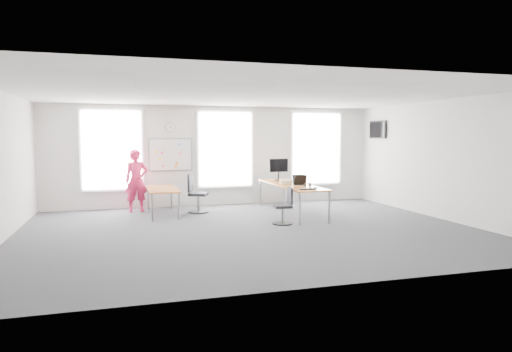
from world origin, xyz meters
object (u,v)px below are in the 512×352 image
object	(u,v)px
desk_right	(291,186)
keyboard	(308,189)
chair_left	(196,196)
monitor	(279,168)
person	(136,181)
headphones	(307,185)
chair_right	(285,208)
desk_left	(162,191)

from	to	relation	value
desk_right	keyboard	size ratio (longest dim) A/B	8.06
desk_right	chair_left	size ratio (longest dim) A/B	3.12
desk_right	monitor	distance (m)	1.05
person	headphones	distance (m)	4.72
desk_right	chair_right	world-z (taller)	chair_right
desk_right	monitor	world-z (taller)	monitor
person	headphones	world-z (taller)	person
person	keyboard	distance (m)	4.84
desk_right	keyboard	distance (m)	1.36
person	monitor	size ratio (longest dim) A/B	2.70
chair_left	person	distance (m)	1.72
chair_left	person	xyz separation A→B (m)	(-1.56, 0.59, 0.40)
keyboard	chair_left	bearing A→B (deg)	155.55
chair_right	monitor	world-z (taller)	monitor
chair_right	monitor	xyz separation A→B (m)	(0.65, 2.34, 0.80)
chair_right	person	bearing A→B (deg)	-124.51
chair_right	keyboard	distance (m)	0.73
keyboard	desk_right	bearing A→B (deg)	105.59
desk_right	person	distance (m)	4.27
monitor	headphones	bearing A→B (deg)	-87.05
desk_left	headphones	size ratio (longest dim) A/B	11.06
desk_right	headphones	xyz separation A→B (m)	(0.17, -0.72, 0.10)
chair_left	headphones	xyz separation A→B (m)	(2.61, -1.61, 0.39)
desk_left	headphones	distance (m)	3.84
desk_right	headphones	size ratio (longest dim) A/B	18.87
chair_left	headphones	distance (m)	3.09
chair_left	headphones	size ratio (longest dim) A/B	6.04
desk_right	desk_left	size ratio (longest dim) A/B	1.71
chair_left	keyboard	xyz separation A→B (m)	(2.35, -2.25, 0.35)
chair_right	person	xyz separation A→B (m)	(-3.32, 2.87, 0.47)
keyboard	headphones	xyz separation A→B (m)	(0.26, 0.64, 0.04)
desk_right	chair_right	size ratio (longest dim) A/B	3.72
desk_right	chair_left	distance (m)	2.61
keyboard	person	bearing A→B (deg)	163.24
desk_right	desk_left	bearing A→B (deg)	166.86
desk_left	monitor	xyz separation A→B (m)	(3.33, 0.17, 0.54)
monitor	desk_left	bearing A→B (deg)	179.07
desk_right	keyboard	world-z (taller)	keyboard
desk_left	person	xyz separation A→B (m)	(-0.65, 0.70, 0.22)
chair_left	person	world-z (taller)	person
person	headphones	bearing A→B (deg)	-37.86
desk_left	person	distance (m)	0.98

